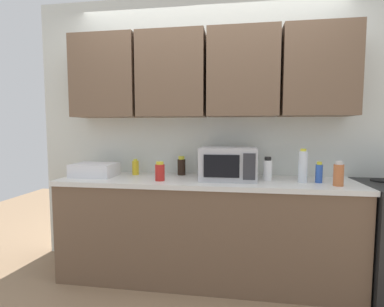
# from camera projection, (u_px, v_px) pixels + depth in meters

# --- Properties ---
(wall_back_with_cabinets) EXTENTS (3.43, 0.38, 2.60)m
(wall_back_with_cabinets) POSITION_uv_depth(u_px,v_px,m) (207.00, 103.00, 2.69)
(wall_back_with_cabinets) COLOR silver
(wall_back_with_cabinets) RESTS_ON ground_plane
(counter_run) EXTENTS (2.56, 0.63, 0.90)m
(counter_run) POSITION_uv_depth(u_px,v_px,m) (204.00, 229.00, 2.56)
(counter_run) COLOR brown
(counter_run) RESTS_ON ground_plane
(microwave) EXTENTS (0.48, 0.37, 0.28)m
(microwave) POSITION_uv_depth(u_px,v_px,m) (228.00, 164.00, 2.49)
(microwave) COLOR #B7B7BC
(microwave) RESTS_ON counter_run
(dish_rack) EXTENTS (0.38, 0.30, 0.12)m
(dish_rack) POSITION_uv_depth(u_px,v_px,m) (95.00, 170.00, 2.66)
(dish_rack) COLOR silver
(dish_rack) RESTS_ON counter_run
(bottle_clear_tall) EXTENTS (0.07, 0.07, 0.28)m
(bottle_clear_tall) POSITION_uv_depth(u_px,v_px,m) (303.00, 166.00, 2.35)
(bottle_clear_tall) COLOR silver
(bottle_clear_tall) RESTS_ON counter_run
(bottle_soy_dark) EXTENTS (0.08, 0.08, 0.18)m
(bottle_soy_dark) POSITION_uv_depth(u_px,v_px,m) (181.00, 166.00, 2.74)
(bottle_soy_dark) COLOR black
(bottle_soy_dark) RESTS_ON counter_run
(bottle_yellow_mustard) EXTENTS (0.06, 0.06, 0.15)m
(bottle_yellow_mustard) POSITION_uv_depth(u_px,v_px,m) (135.00, 167.00, 2.75)
(bottle_yellow_mustard) COLOR gold
(bottle_yellow_mustard) RESTS_ON counter_run
(bottle_spice_jar) EXTENTS (0.07, 0.07, 0.19)m
(bottle_spice_jar) POSITION_uv_depth(u_px,v_px,m) (339.00, 174.00, 2.21)
(bottle_spice_jar) COLOR #BC6638
(bottle_spice_jar) RESTS_ON counter_run
(bottle_red_sauce) EXTENTS (0.08, 0.08, 0.16)m
(bottle_red_sauce) POSITION_uv_depth(u_px,v_px,m) (160.00, 172.00, 2.44)
(bottle_red_sauce) COLOR red
(bottle_red_sauce) RESTS_ON counter_run
(bottle_white_jar) EXTENTS (0.07, 0.07, 0.20)m
(bottle_white_jar) POSITION_uv_depth(u_px,v_px,m) (268.00, 169.00, 2.45)
(bottle_white_jar) COLOR white
(bottle_white_jar) RESTS_ON counter_run
(bottle_blue_cleaner) EXTENTS (0.06, 0.06, 0.17)m
(bottle_blue_cleaner) POSITION_uv_depth(u_px,v_px,m) (319.00, 173.00, 2.35)
(bottle_blue_cleaner) COLOR #2D56B7
(bottle_blue_cleaner) RESTS_ON counter_run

